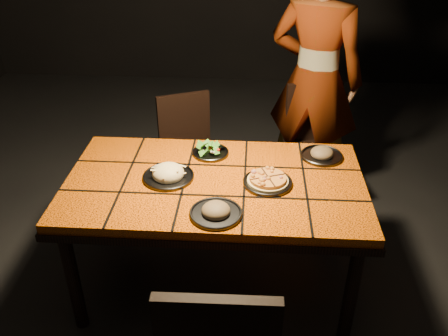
# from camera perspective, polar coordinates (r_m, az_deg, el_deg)

# --- Properties ---
(room_shell) EXTENTS (6.04, 7.04, 3.08)m
(room_shell) POSITION_cam_1_polar(r_m,az_deg,el_deg) (2.23, -1.31, 15.02)
(room_shell) COLOR black
(room_shell) RESTS_ON ground
(dining_table) EXTENTS (1.62, 0.92, 0.75)m
(dining_table) POSITION_cam_1_polar(r_m,az_deg,el_deg) (2.58, -1.09, -2.91)
(dining_table) COLOR #E15E07
(dining_table) RESTS_ON ground
(chair_far_left) EXTENTS (0.50, 0.50, 0.85)m
(chair_far_left) POSITION_cam_1_polar(r_m,az_deg,el_deg) (3.44, -4.31, 2.72)
(chair_far_left) COLOR black
(chair_far_left) RESTS_ON ground
(chair_far_right) EXTENTS (0.48, 0.48, 0.90)m
(chair_far_right) POSITION_cam_1_polar(r_m,az_deg,el_deg) (3.54, 10.84, 3.62)
(chair_far_right) COLOR black
(chair_far_right) RESTS_ON ground
(diner) EXTENTS (0.78, 0.65, 1.83)m
(diner) POSITION_cam_1_polar(r_m,az_deg,el_deg) (3.47, 10.90, 10.37)
(diner) COLOR brown
(diner) RESTS_ON ground
(plate_pizza) EXTENTS (0.28, 0.28, 0.04)m
(plate_pizza) POSITION_cam_1_polar(r_m,az_deg,el_deg) (2.51, 5.28, -1.58)
(plate_pizza) COLOR #38393D
(plate_pizza) RESTS_ON dining_table
(plate_pasta) EXTENTS (0.28, 0.28, 0.09)m
(plate_pasta) POSITION_cam_1_polar(r_m,az_deg,el_deg) (2.56, -6.72, -0.74)
(plate_pasta) COLOR #38393D
(plate_pasta) RESTS_ON dining_table
(plate_salad) EXTENTS (0.21, 0.21, 0.07)m
(plate_salad) POSITION_cam_1_polar(r_m,az_deg,el_deg) (2.77, -1.64, 2.15)
(plate_salad) COLOR #38393D
(plate_salad) RESTS_ON dining_table
(plate_mushroom_a) EXTENTS (0.26, 0.26, 0.08)m
(plate_mushroom_a) POSITION_cam_1_polar(r_m,az_deg,el_deg) (2.27, -0.98, -5.21)
(plate_mushroom_a) COLOR #38393D
(plate_mushroom_a) RESTS_ON dining_table
(plate_mushroom_b) EXTENTS (0.24, 0.24, 0.08)m
(plate_mushroom_b) POSITION_cam_1_polar(r_m,az_deg,el_deg) (2.80, 11.69, 1.69)
(plate_mushroom_b) COLOR #38393D
(plate_mushroom_b) RESTS_ON dining_table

